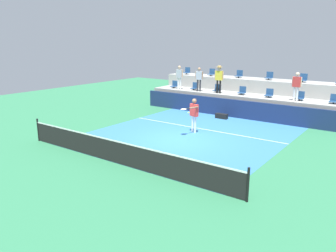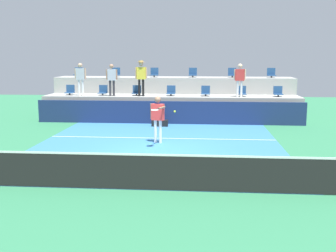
{
  "view_description": "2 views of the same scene",
  "coord_description": "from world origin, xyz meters",
  "px_view_note": "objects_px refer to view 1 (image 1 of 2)",
  "views": [
    {
      "loc": [
        8.54,
        -12.51,
        4.57
      ],
      "look_at": [
        0.22,
        -1.1,
        0.94
      ],
      "focal_mm": 35.39,
      "sensor_mm": 36.0,
      "label": 1
    },
    {
      "loc": [
        1.6,
        -13.49,
        3.24
      ],
      "look_at": [
        0.51,
        -0.63,
        1.03
      ],
      "focal_mm": 43.59,
      "sensor_mm": 36.0,
      "label": 2
    }
  ],
  "objects_px": {
    "stadium_chair_lower_mid_right": "(269,94)",
    "stadium_chair_upper_mid_left": "(239,75)",
    "stadium_chair_lower_mid_left": "(217,89)",
    "spectator_in_white": "(199,77)",
    "stadium_chair_lower_far_left": "(174,85)",
    "tennis_ball": "(189,113)",
    "stadium_chair_lower_right": "(300,97)",
    "stadium_chair_upper_far_left": "(187,71)",
    "stadium_chair_upper_mid_right": "(269,76)",
    "stadium_chair_upper_right": "(303,79)",
    "spectator_leaning_on_rail": "(297,84)",
    "equipment_bag": "(222,116)",
    "spectator_with_hat": "(219,76)",
    "spectator_in_grey": "(179,75)",
    "stadium_chair_lower_far_right": "(334,100)",
    "stadium_chair_lower_left": "(195,87)",
    "tennis_player": "(194,112)",
    "stadium_chair_lower_center": "(242,91)",
    "stadium_chair_upper_left": "(212,73)"
  },
  "relations": [
    {
      "from": "stadium_chair_lower_left",
      "to": "stadium_chair_upper_left",
      "type": "relative_size",
      "value": 1.0
    },
    {
      "from": "stadium_chair_lower_center",
      "to": "stadium_chair_lower_right",
      "type": "xyz_separation_m",
      "value": [
        3.57,
        0.0,
        0.0
      ]
    },
    {
      "from": "stadium_chair_lower_mid_left",
      "to": "tennis_player",
      "type": "height_order",
      "value": "same"
    },
    {
      "from": "stadium_chair_lower_mid_right",
      "to": "stadium_chair_upper_mid_left",
      "type": "relative_size",
      "value": 1.0
    },
    {
      "from": "tennis_player",
      "to": "spectator_in_grey",
      "type": "height_order",
      "value": "spectator_in_grey"
    },
    {
      "from": "stadium_chair_lower_left",
      "to": "stadium_chair_upper_mid_left",
      "type": "height_order",
      "value": "stadium_chair_upper_mid_left"
    },
    {
      "from": "stadium_chair_lower_far_right",
      "to": "stadium_chair_lower_mid_right",
      "type": "bearing_deg",
      "value": 180.0
    },
    {
      "from": "stadium_chair_lower_center",
      "to": "stadium_chair_upper_left",
      "type": "relative_size",
      "value": 1.0
    },
    {
      "from": "stadium_chair_lower_right",
      "to": "spectator_in_white",
      "type": "xyz_separation_m",
      "value": [
        -6.54,
        -0.38,
        0.74
      ]
    },
    {
      "from": "stadium_chair_lower_left",
      "to": "spectator_in_white",
      "type": "relative_size",
      "value": 0.32
    },
    {
      "from": "spectator_in_white",
      "to": "spectator_leaning_on_rail",
      "type": "xyz_separation_m",
      "value": [
        6.39,
        -0.0,
        0.02
      ]
    },
    {
      "from": "stadium_chair_lower_right",
      "to": "stadium_chair_upper_mid_right",
      "type": "relative_size",
      "value": 1.0
    },
    {
      "from": "stadium_chair_upper_mid_right",
      "to": "spectator_with_hat",
      "type": "relative_size",
      "value": 0.29
    },
    {
      "from": "stadium_chair_lower_mid_right",
      "to": "stadium_chair_upper_mid_right",
      "type": "relative_size",
      "value": 1.0
    },
    {
      "from": "stadium_chair_lower_far_left",
      "to": "stadium_chair_upper_right",
      "type": "xyz_separation_m",
      "value": [
        8.49,
        1.8,
        0.85
      ]
    },
    {
      "from": "stadium_chair_lower_mid_left",
      "to": "stadium_chair_lower_mid_right",
      "type": "bearing_deg",
      "value": 0.0
    },
    {
      "from": "stadium_chair_lower_center",
      "to": "spectator_in_grey",
      "type": "xyz_separation_m",
      "value": [
        -4.59,
        -0.38,
        0.78
      ]
    },
    {
      "from": "stadium_chair_lower_far_left",
      "to": "spectator_leaning_on_rail",
      "type": "xyz_separation_m",
      "value": [
        8.71,
        -0.38,
        0.76
      ]
    },
    {
      "from": "stadium_chair_lower_right",
      "to": "tennis_ball",
      "type": "bearing_deg",
      "value": -111.25
    },
    {
      "from": "tennis_player",
      "to": "stadium_chair_upper_far_left",
      "type": "bearing_deg",
      "value": 125.13
    },
    {
      "from": "stadium_chair_upper_far_left",
      "to": "stadium_chair_upper_mid_right",
      "type": "distance_m",
      "value": 6.42
    },
    {
      "from": "stadium_chair_lower_right",
      "to": "stadium_chair_upper_far_left",
      "type": "bearing_deg",
      "value": 168.61
    },
    {
      "from": "spectator_with_hat",
      "to": "spectator_leaning_on_rail",
      "type": "relative_size",
      "value": 1.09
    },
    {
      "from": "stadium_chair_lower_mid_left",
      "to": "spectator_in_grey",
      "type": "distance_m",
      "value": 2.94
    },
    {
      "from": "stadium_chair_lower_left",
      "to": "spectator_in_grey",
      "type": "xyz_separation_m",
      "value": [
        -1.04,
        -0.38,
        0.78
      ]
    },
    {
      "from": "stadium_chair_lower_mid_right",
      "to": "stadium_chair_lower_right",
      "type": "height_order",
      "value": "same"
    },
    {
      "from": "stadium_chair_upper_right",
      "to": "equipment_bag",
      "type": "bearing_deg",
      "value": -133.21
    },
    {
      "from": "stadium_chair_lower_mid_left",
      "to": "spectator_leaning_on_rail",
      "type": "relative_size",
      "value": 0.32
    },
    {
      "from": "stadium_chair_upper_mid_right",
      "to": "spectator_in_grey",
      "type": "relative_size",
      "value": 0.31
    },
    {
      "from": "stadium_chair_upper_mid_left",
      "to": "spectator_leaning_on_rail",
      "type": "height_order",
      "value": "spectator_leaning_on_rail"
    },
    {
      "from": "stadium_chair_lower_left",
      "to": "stadium_chair_lower_mid_left",
      "type": "distance_m",
      "value": 1.77
    },
    {
      "from": "stadium_chair_upper_mid_left",
      "to": "spectator_with_hat",
      "type": "xyz_separation_m",
      "value": [
        -0.41,
        -2.18,
        0.04
      ]
    },
    {
      "from": "stadium_chair_lower_far_left",
      "to": "stadium_chair_lower_right",
      "type": "height_order",
      "value": "same"
    },
    {
      "from": "spectator_with_hat",
      "to": "equipment_bag",
      "type": "xyz_separation_m",
      "value": [
        1.11,
        -1.62,
        -2.21
      ]
    },
    {
      "from": "stadium_chair_lower_far_left",
      "to": "stadium_chair_upper_right",
      "type": "distance_m",
      "value": 8.72
    },
    {
      "from": "stadium_chair_upper_far_left",
      "to": "stadium_chair_lower_far_left",
      "type": "bearing_deg",
      "value": -87.66
    },
    {
      "from": "spectator_in_white",
      "to": "stadium_chair_lower_left",
      "type": "bearing_deg",
      "value": 145.8
    },
    {
      "from": "spectator_leaning_on_rail",
      "to": "equipment_bag",
      "type": "relative_size",
      "value": 2.15
    },
    {
      "from": "stadium_chair_upper_far_left",
      "to": "stadium_chair_upper_mid_left",
      "type": "xyz_separation_m",
      "value": [
        4.3,
        0.0,
        0.0
      ]
    },
    {
      "from": "stadium_chair_lower_far_right",
      "to": "stadium_chair_upper_right",
      "type": "distance_m",
      "value": 2.94
    },
    {
      "from": "stadium_chair_lower_far_left",
      "to": "stadium_chair_lower_far_right",
      "type": "distance_m",
      "value": 10.66
    },
    {
      "from": "stadium_chair_lower_far_left",
      "to": "tennis_ball",
      "type": "distance_m",
      "value": 9.52
    },
    {
      "from": "stadium_chair_lower_mid_left",
      "to": "spectator_in_white",
      "type": "distance_m",
      "value": 1.46
    },
    {
      "from": "stadium_chair_upper_right",
      "to": "equipment_bag",
      "type": "relative_size",
      "value": 0.68
    },
    {
      "from": "spectator_in_white",
      "to": "tennis_player",
      "type": "bearing_deg",
      "value": -61.44
    },
    {
      "from": "stadium_chair_lower_left",
      "to": "spectator_with_hat",
      "type": "height_order",
      "value": "spectator_with_hat"
    },
    {
      "from": "equipment_bag",
      "to": "spectator_in_grey",
      "type": "bearing_deg",
      "value": 159.01
    },
    {
      "from": "stadium_chair_upper_right",
      "to": "spectator_leaning_on_rail",
      "type": "xyz_separation_m",
      "value": [
        0.22,
        -2.18,
        -0.09
      ]
    },
    {
      "from": "stadium_chair_lower_mid_left",
      "to": "stadium_chair_lower_center",
      "type": "bearing_deg",
      "value": 0.0
    },
    {
      "from": "stadium_chair_lower_mid_left",
      "to": "spectator_in_white",
      "type": "relative_size",
      "value": 0.32
    }
  ]
}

